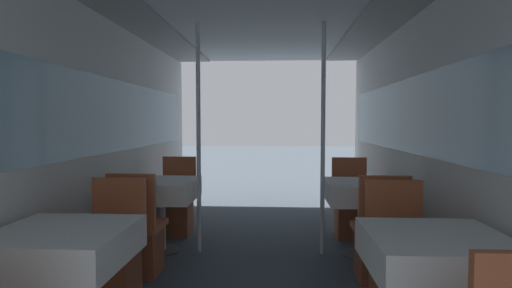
{
  "coord_description": "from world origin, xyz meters",
  "views": [
    {
      "loc": [
        0.18,
        -1.39,
        1.31
      ],
      "look_at": [
        -0.06,
        2.89,
        1.07
      ],
      "focal_mm": 28.0,
      "sensor_mm": 36.0,
      "label": 1
    }
  ],
  "objects_px": {
    "chair_left_far_0": "(112,266)",
    "chair_right_near_1": "(379,247)",
    "chair_right_far_0": "(399,272)",
    "chair_right_far_1": "(351,212)",
    "chair_left_near_1": "(139,242)",
    "dining_table_right_1": "(363,194)",
    "chair_left_far_1": "(177,210)",
    "support_pole_right_1": "(323,140)",
    "support_pole_left_1": "(199,139)",
    "dining_table_right_0": "(436,257)",
    "dining_table_left_1": "(160,192)",
    "dining_table_left_0": "(63,250)"
  },
  "relations": [
    {
      "from": "support_pole_left_1",
      "to": "dining_table_left_0",
      "type": "bearing_deg",
      "value": -102.3
    },
    {
      "from": "dining_table_left_1",
      "to": "dining_table_right_1",
      "type": "bearing_deg",
      "value": 0.0
    },
    {
      "from": "support_pole_left_1",
      "to": "chair_right_far_0",
      "type": "xyz_separation_m",
      "value": [
        1.62,
        -1.18,
        -0.85
      ]
    },
    {
      "from": "chair_left_far_1",
      "to": "dining_table_right_1",
      "type": "height_order",
      "value": "chair_left_far_1"
    },
    {
      "from": "dining_table_left_1",
      "to": "support_pole_right_1",
      "type": "xyz_separation_m",
      "value": [
        1.62,
        0.0,
        0.53
      ]
    },
    {
      "from": "dining_table_right_0",
      "to": "chair_right_far_0",
      "type": "height_order",
      "value": "chair_right_far_0"
    },
    {
      "from": "chair_left_near_1",
      "to": "chair_right_far_0",
      "type": "bearing_deg",
      "value": -15.22
    },
    {
      "from": "chair_left_near_1",
      "to": "dining_table_right_1",
      "type": "bearing_deg",
      "value": 17.41
    },
    {
      "from": "chair_left_far_1",
      "to": "chair_left_near_1",
      "type": "bearing_deg",
      "value": 90.0
    },
    {
      "from": "chair_left_far_1",
      "to": "support_pole_right_1",
      "type": "relative_size",
      "value": 0.39
    },
    {
      "from": "dining_table_right_0",
      "to": "support_pole_right_1",
      "type": "bearing_deg",
      "value": 102.3
    },
    {
      "from": "chair_left_far_1",
      "to": "chair_right_far_1",
      "type": "distance_m",
      "value": 2.02
    },
    {
      "from": "chair_right_far_0",
      "to": "chair_right_far_1",
      "type": "bearing_deg",
      "value": -90.0
    },
    {
      "from": "chair_left_near_1",
      "to": "chair_right_far_0",
      "type": "xyz_separation_m",
      "value": [
        2.02,
        -0.55,
        0.0
      ]
    },
    {
      "from": "chair_left_near_1",
      "to": "support_pole_right_1",
      "type": "height_order",
      "value": "support_pole_right_1"
    },
    {
      "from": "chair_right_far_0",
      "to": "chair_right_far_1",
      "type": "relative_size",
      "value": 1.0
    },
    {
      "from": "chair_left_far_1",
      "to": "chair_right_far_0",
      "type": "distance_m",
      "value": 2.72
    },
    {
      "from": "chair_left_near_1",
      "to": "dining_table_right_1",
      "type": "distance_m",
      "value": 2.14
    },
    {
      "from": "chair_right_near_1",
      "to": "support_pole_right_1",
      "type": "height_order",
      "value": "support_pole_right_1"
    },
    {
      "from": "support_pole_right_1",
      "to": "chair_left_near_1",
      "type": "bearing_deg",
      "value": -158.69
    },
    {
      "from": "support_pole_left_1",
      "to": "chair_right_far_1",
      "type": "relative_size",
      "value": 2.55
    },
    {
      "from": "chair_left_far_0",
      "to": "chair_right_near_1",
      "type": "bearing_deg",
      "value": -164.78
    },
    {
      "from": "chair_left_near_1",
      "to": "dining_table_right_0",
      "type": "bearing_deg",
      "value": -30.36
    },
    {
      "from": "chair_left_far_1",
      "to": "chair_right_near_1",
      "type": "relative_size",
      "value": 1.0
    },
    {
      "from": "chair_left_far_0",
      "to": "chair_right_far_1",
      "type": "bearing_deg",
      "value": -138.03
    },
    {
      "from": "dining_table_right_0",
      "to": "chair_right_far_1",
      "type": "xyz_separation_m",
      "value": [
        0.0,
        2.45,
        -0.32
      ]
    },
    {
      "from": "dining_table_right_1",
      "to": "dining_table_left_1",
      "type": "bearing_deg",
      "value": 180.0
    },
    {
      "from": "dining_table_left_0",
      "to": "chair_right_far_1",
      "type": "height_order",
      "value": "chair_right_far_1"
    },
    {
      "from": "dining_table_left_1",
      "to": "chair_right_near_1",
      "type": "height_order",
      "value": "chair_right_near_1"
    },
    {
      "from": "dining_table_left_0",
      "to": "dining_table_left_1",
      "type": "bearing_deg",
      "value": 90.0
    },
    {
      "from": "dining_table_right_0",
      "to": "support_pole_right_1",
      "type": "distance_m",
      "value": 1.94
    },
    {
      "from": "chair_left_far_0",
      "to": "chair_right_far_0",
      "type": "relative_size",
      "value": 1.0
    },
    {
      "from": "chair_left_far_1",
      "to": "support_pole_left_1",
      "type": "height_order",
      "value": "support_pole_left_1"
    },
    {
      "from": "chair_left_near_1",
      "to": "support_pole_right_1",
      "type": "distance_m",
      "value": 1.94
    },
    {
      "from": "dining_table_right_0",
      "to": "support_pole_right_1",
      "type": "xyz_separation_m",
      "value": [
        -0.4,
        1.82,
        0.53
      ]
    },
    {
      "from": "chair_left_far_0",
      "to": "chair_right_far_1",
      "type": "height_order",
      "value": "same"
    },
    {
      "from": "dining_table_left_1",
      "to": "chair_right_far_0",
      "type": "relative_size",
      "value": 0.81
    },
    {
      "from": "support_pole_right_1",
      "to": "dining_table_right_0",
      "type": "bearing_deg",
      "value": -77.7
    },
    {
      "from": "chair_left_far_0",
      "to": "support_pole_left_1",
      "type": "xyz_separation_m",
      "value": [
        0.4,
        1.18,
        0.85
      ]
    },
    {
      "from": "dining_table_left_0",
      "to": "chair_left_far_0",
      "type": "distance_m",
      "value": 0.71
    },
    {
      "from": "chair_left_far_0",
      "to": "chair_right_near_1",
      "type": "distance_m",
      "value": 2.09
    },
    {
      "from": "dining_table_left_1",
      "to": "support_pole_left_1",
      "type": "bearing_deg",
      "value": 0.0
    },
    {
      "from": "chair_left_far_0",
      "to": "support_pole_right_1",
      "type": "distance_m",
      "value": 2.18
    },
    {
      "from": "chair_left_far_1",
      "to": "dining_table_right_0",
      "type": "xyz_separation_m",
      "value": [
        2.02,
        -2.45,
        0.32
      ]
    },
    {
      "from": "support_pole_right_1",
      "to": "chair_left_far_0",
      "type": "bearing_deg",
      "value": -143.92
    },
    {
      "from": "dining_table_left_0",
      "to": "chair_right_far_1",
      "type": "relative_size",
      "value": 0.81
    },
    {
      "from": "dining_table_left_0",
      "to": "chair_left_near_1",
      "type": "distance_m",
      "value": 1.23
    },
    {
      "from": "dining_table_right_1",
      "to": "support_pole_right_1",
      "type": "xyz_separation_m",
      "value": [
        -0.4,
        0.0,
        0.53
      ]
    },
    {
      "from": "support_pole_left_1",
      "to": "dining_table_right_0",
      "type": "xyz_separation_m",
      "value": [
        1.62,
        -1.82,
        -0.53
      ]
    },
    {
      "from": "support_pole_left_1",
      "to": "chair_right_far_0",
      "type": "height_order",
      "value": "support_pole_left_1"
    }
  ]
}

